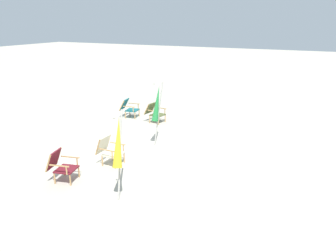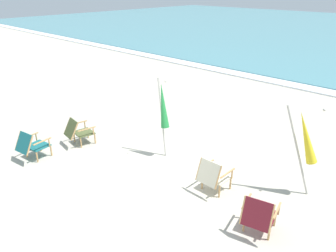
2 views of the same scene
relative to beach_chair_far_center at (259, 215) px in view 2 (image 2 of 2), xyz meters
name	(u,v)px [view 2 (image 2 of 2)]	position (x,y,z in m)	size (l,w,h in m)	color
ground_plane	(135,183)	(-2.90, -0.46, -0.43)	(80.00, 80.00, 0.00)	#B7AF9E
surf_band	(310,88)	(-2.90, 9.78, -0.40)	(80.00, 1.10, 0.06)	white
beach_chair_far_center	(259,215)	(0.00, 0.00, 0.00)	(0.72, 0.81, 0.81)	maroon
beach_chair_back_right	(32,145)	(-5.70, -1.54, -0.01)	(0.68, 0.83, 0.79)	#196066
beach_chair_front_right	(78,131)	(-5.57, -0.23, -0.01)	(0.68, 0.83, 0.79)	#515B33
beach_chair_back_left	(213,175)	(-1.39, 0.50, 0.00)	(0.60, 0.69, 0.81)	beige
umbrella_furled_yellow	(306,138)	(-0.03, 1.80, 0.89)	(0.78, 0.41, 2.02)	#B7B2A8
umbrella_furled_green	(163,106)	(-3.42, 1.03, 0.94)	(0.52, 0.34, 2.10)	#B7B2A8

